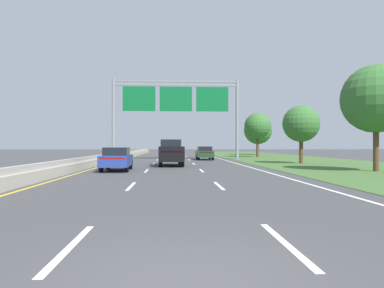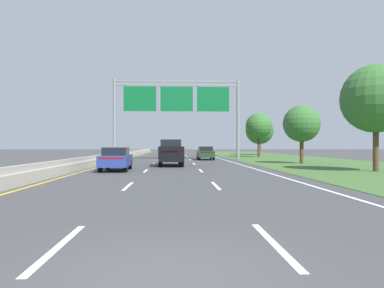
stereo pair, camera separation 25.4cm
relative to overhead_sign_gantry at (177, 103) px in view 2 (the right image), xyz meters
The scene contains 13 objects.
ground_plane 7.44m from the overhead_sign_gantry, 95.64° to the right, with size 220.00×220.00×0.00m, color #3D3D3F.
lane_striping 7.63m from the overhead_sign_gantry, 94.90° to the right, with size 11.96×106.00×0.01m.
grass_verge_right 15.54m from the overhead_sign_gantry, 12.55° to the right, with size 14.00×110.00×0.02m, color #3D602D.
median_barrier_concrete 9.91m from the overhead_sign_gantry, 156.23° to the right, with size 0.60×110.00×0.85m.
overhead_sign_gantry is the anchor object (origin of this frame).
pickup_truck_black 13.77m from the overhead_sign_gantry, 92.48° to the right, with size 2.14×5.45×2.20m.
car_blue_left_lane_sedan 19.63m from the overhead_sign_gantry, 102.87° to the right, with size 1.94×4.45×1.57m.
car_darkgreen_right_lane_sedan 6.87m from the overhead_sign_gantry, ahead, with size 1.85×4.41×1.57m.
car_gold_centre_lane_sedan 16.24m from the overhead_sign_gantry, 90.70° to the left, with size 1.86×4.42×1.57m.
roadside_tree_near 23.85m from the overhead_sign_gantry, 57.34° to the right, with size 4.44×4.44×6.96m.
roadside_tree_mid 15.47m from the overhead_sign_gantry, 40.22° to the right, with size 3.42×3.42×5.44m.
roadside_tree_far 14.50m from the overhead_sign_gantry, 34.79° to the left, with size 3.74×3.74×6.34m.
roadside_tree_distant 25.36m from the overhead_sign_gantry, 54.15° to the left, with size 4.94×4.94×6.85m.
Camera 2 is at (0.13, -4.72, 1.72)m, focal length 33.72 mm.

